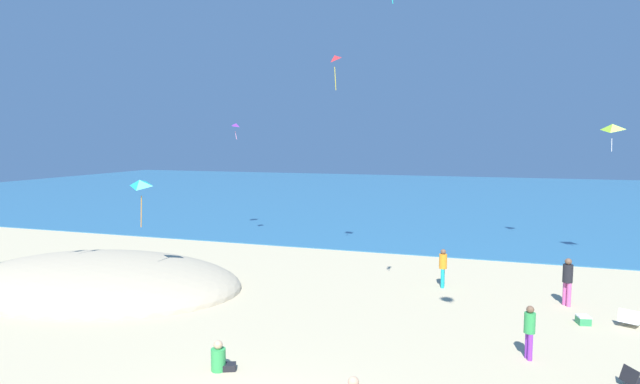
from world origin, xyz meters
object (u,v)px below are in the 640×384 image
object	(u,v)px
person_0	(220,359)
person_2	(529,328)
person_4	(568,278)
kite_lime	(612,127)
person_3	(443,265)
beach_chair_far_left	(630,319)
cooler_box	(583,320)
kite_red	(334,58)
kite_purple	(236,125)
kite_teal	(139,184)
beach_chair_far_right	(634,379)

from	to	relation	value
person_0	person_2	xyz separation A→B (m)	(7.50, 3.22, 0.56)
person_2	person_4	bearing A→B (deg)	52.09
kite_lime	person_3	bearing A→B (deg)	-138.65
beach_chair_far_left	person_3	distance (m)	6.61
cooler_box	kite_red	world-z (taller)	kite_red
beach_chair_far_left	kite_lime	bearing A→B (deg)	17.96
cooler_box	kite_purple	xyz separation A→B (m)	(-16.86, 8.95, 6.56)
kite_purple	kite_teal	bearing A→B (deg)	-81.46
person_2	beach_chair_far_left	bearing A→B (deg)	27.50
person_2	kite_red	bearing A→B (deg)	110.32
kite_lime	person_0	bearing A→B (deg)	-126.41
person_0	kite_purple	distance (m)	18.50
person_0	kite_purple	bearing A→B (deg)	92.10
beach_chair_far_left	kite_teal	bearing A→B (deg)	120.63
person_2	kite_lime	xyz separation A→B (m)	(3.99, 12.35, 5.58)
person_3	kite_teal	distance (m)	12.07
person_4	kite_lime	size ratio (longest dim) A/B	1.27
kite_purple	kite_lime	world-z (taller)	kite_purple
person_0	person_2	distance (m)	8.18
beach_chair_far_left	beach_chair_far_right	distance (m)	4.78
beach_chair_far_left	beach_chair_far_right	world-z (taller)	beach_chair_far_left
beach_chair_far_right	person_4	bearing A→B (deg)	67.64
beach_chair_far_right	person_2	world-z (taller)	person_2
cooler_box	beach_chair_far_right	bearing A→B (deg)	-84.22
person_4	beach_chair_far_right	bearing A→B (deg)	-120.91
cooler_box	person_3	size ratio (longest dim) A/B	0.32
beach_chair_far_left	kite_teal	world-z (taller)	kite_teal
person_3	person_4	world-z (taller)	person_4
kite_red	person_4	bearing A→B (deg)	-21.06
beach_chair_far_left	kite_red	distance (m)	15.70
beach_chair_far_left	cooler_box	world-z (taller)	beach_chair_far_left
beach_chair_far_right	kite_red	size ratio (longest dim) A/B	0.43
person_3	person_0	bearing A→B (deg)	-114.65
cooler_box	person_3	distance (m)	5.54
beach_chair_far_left	person_0	world-z (taller)	person_0
person_4	beach_chair_far_left	bearing A→B (deg)	-83.08
person_2	kite_lime	world-z (taller)	kite_lime
kite_purple	kite_teal	size ratio (longest dim) A/B	0.51
beach_chair_far_right	person_0	bearing A→B (deg)	163.87
beach_chair_far_left	person_3	size ratio (longest dim) A/B	0.54
kite_lime	kite_teal	xyz separation A→B (m)	(-17.40, -10.79, -2.18)
kite_purple	person_4	bearing A→B (deg)	-23.07
beach_chair_far_left	person_0	distance (m)	12.70
cooler_box	person_4	xyz separation A→B (m)	(-0.27, 1.89, 0.85)
beach_chair_far_left	person_2	xyz separation A→B (m)	(-3.16, -3.68, 0.60)
cooler_box	person_3	bearing A→B (deg)	148.21
cooler_box	kite_teal	distance (m)	15.89
person_0	kite_purple	size ratio (longest dim) A/B	0.83
beach_chair_far_right	person_4	distance (m)	6.44
cooler_box	kite_red	bearing A→B (deg)	150.62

